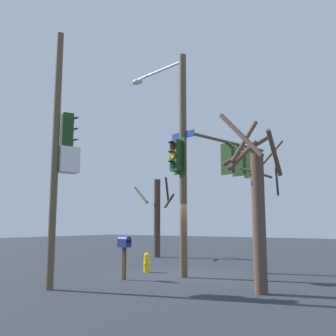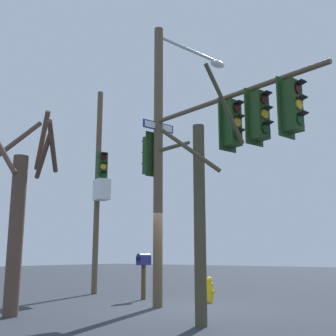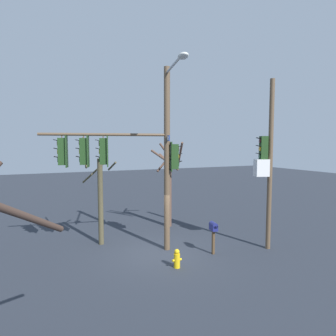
# 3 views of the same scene
# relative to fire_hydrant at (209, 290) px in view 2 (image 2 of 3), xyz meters

# --- Properties ---
(ground_plane) EXTENTS (80.00, 80.00, 0.00)m
(ground_plane) POSITION_rel_fire_hydrant_xyz_m (-0.04, 1.66, -0.34)
(ground_plane) COLOR #292E38
(main_signal_pole_assembly) EXTENTS (5.87, 4.04, 8.07)m
(main_signal_pole_assembly) POSITION_rel_fire_hydrant_xyz_m (-0.89, 2.09, 4.12)
(main_signal_pole_assembly) COLOR brown
(main_signal_pole_assembly) RESTS_ON ground
(secondary_pole_assembly) EXTENTS (0.83, 0.64, 7.60)m
(secondary_pole_assembly) POSITION_rel_fire_hydrant_xyz_m (4.51, 0.23, 3.57)
(secondary_pole_assembly) COLOR brown
(secondary_pole_assembly) RESTS_ON ground
(fire_hydrant) EXTENTS (0.38, 0.24, 0.73)m
(fire_hydrant) POSITION_rel_fire_hydrant_xyz_m (0.00, 0.00, 0.00)
(fire_hydrant) COLOR yellow
(fire_hydrant) RESTS_ON ground
(mailbox) EXTENTS (0.30, 0.47, 1.41)m
(mailbox) POSITION_rel_fire_hydrant_xyz_m (2.03, 0.60, 0.76)
(mailbox) COLOR #4C3823
(mailbox) RESTS_ON ground
(bare_tree_behind_pole) EXTENTS (2.00, 1.67, 4.88)m
(bare_tree_behind_pole) POSITION_rel_fire_hydrant_xyz_m (2.01, 5.24, 1.96)
(bare_tree_behind_pole) COLOR brown
(bare_tree_behind_pole) RESTS_ON ground
(bare_tree_corner) EXTENTS (1.43, 1.45, 5.09)m
(bare_tree_corner) POSITION_rel_fire_hydrant_xyz_m (-2.17, 3.86, 1.92)
(bare_tree_corner) COLOR #4A442E
(bare_tree_corner) RESTS_ON ground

